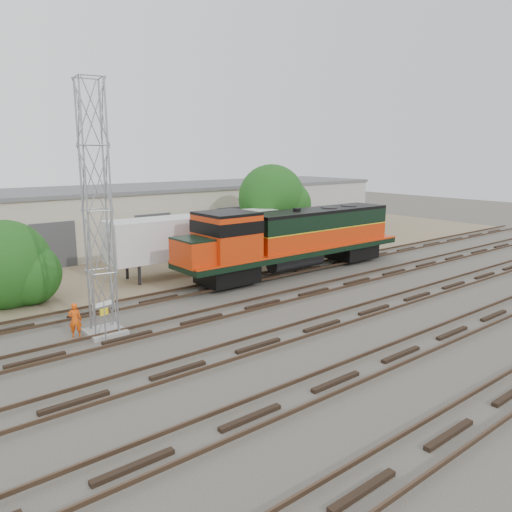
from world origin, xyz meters
TOP-DOWN VIEW (x-y plane):
  - ground at (0.00, 0.00)m, footprint 140.00×140.00m
  - dirt_strip at (0.00, 15.00)m, footprint 80.00×16.00m
  - tracks at (0.00, -3.00)m, footprint 80.00×20.40m
  - warehouse at (0.04, 22.98)m, footprint 58.40×10.40m
  - locomotive at (6.46, 6.00)m, footprint 18.53×3.25m
  - signal_tower at (-8.54, 2.77)m, footprint 1.69×1.69m
  - sign_post at (-9.00, 1.56)m, footprint 0.80×0.21m
  - worker at (-9.72, 3.26)m, footprint 0.70×0.61m
  - semi_trailer at (2.04, 10.52)m, footprint 13.20×3.15m
  - dumpster_blue at (14.18, 16.56)m, footprint 1.62×1.52m
  - dumpster_red at (25.11, 17.47)m, footprint 1.70×1.62m
  - tree_mid at (-10.60, 10.53)m, footprint 5.28×5.03m
  - tree_east at (10.21, 12.11)m, footprint 5.75×5.48m

SIDE VIEW (x-z plane):
  - ground at x=0.00m, z-range 0.00..0.00m
  - dirt_strip at x=0.00m, z-range 0.00..0.02m
  - tracks at x=0.00m, z-range -0.06..0.22m
  - dumpster_red at x=25.11m, z-range 0.00..1.40m
  - dumpster_blue at x=14.18m, z-range 0.00..1.50m
  - worker at x=-9.72m, z-range 0.00..1.62m
  - sign_post at x=-9.00m, z-range 0.39..2.37m
  - tree_mid at x=-10.60m, z-range -0.43..4.61m
  - locomotive at x=6.46m, z-range 0.31..4.76m
  - semi_trailer at x=2.04m, z-range 0.52..4.55m
  - warehouse at x=0.04m, z-range 0.00..5.30m
  - tree_east at x=10.21m, z-range 0.81..8.21m
  - signal_tower at x=-8.54m, z-range -0.15..11.28m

